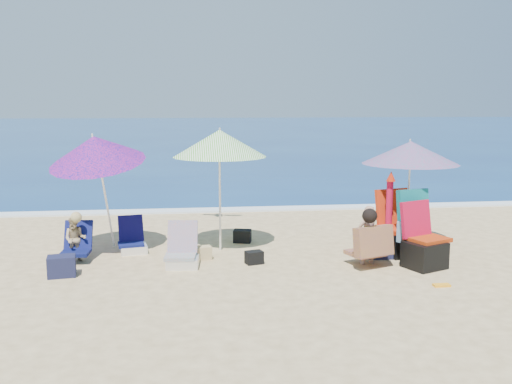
{
  "coord_description": "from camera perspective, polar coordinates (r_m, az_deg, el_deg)",
  "views": [
    {
      "loc": [
        -1.4,
        -8.21,
        2.58
      ],
      "look_at": [
        -0.3,
        1.0,
        1.1
      ],
      "focal_mm": 39.65,
      "sensor_mm": 36.0,
      "label": 1
    }
  ],
  "objects": [
    {
      "name": "camp_chair_left",
      "position": [
        9.32,
        16.56,
        -5.45
      ],
      "size": [
        0.81,
        0.8,
        1.02
      ],
      "color": "#A7310B",
      "rests_on": "ground"
    },
    {
      "name": "bag_tan",
      "position": [
        9.46,
        -5.32,
        -6.13
      ],
      "size": [
        0.29,
        0.23,
        0.22
      ],
      "color": "tan",
      "rests_on": "ground"
    },
    {
      "name": "umbrella_striped",
      "position": [
        9.71,
        -3.69,
        4.91
      ],
      "size": [
        1.62,
        1.62,
        2.15
      ],
      "color": "white",
      "rests_on": "ground"
    },
    {
      "name": "umbrella_turquoise",
      "position": [
        10.24,
        15.32,
        3.84
      ],
      "size": [
        2.22,
        2.22,
        1.94
      ],
      "color": "silver",
      "rests_on": "ground"
    },
    {
      "name": "orange_item",
      "position": [
        8.52,
        18.22,
        -8.93
      ],
      "size": [
        0.24,
        0.11,
        0.03
      ],
      "color": "#FFA11A",
      "rests_on": "ground"
    },
    {
      "name": "person_left",
      "position": [
        9.7,
        -17.73,
        -4.51
      ],
      "size": [
        0.48,
        0.57,
        0.83
      ],
      "color": "tan",
      "rests_on": "ground"
    },
    {
      "name": "ground",
      "position": [
        8.72,
        2.76,
        -8.16
      ],
      "size": [
        120.0,
        120.0,
        0.0
      ],
      "color": "#D8BC84",
      "rests_on": "ground"
    },
    {
      "name": "person_center",
      "position": [
        9.13,
        11.37,
        -4.51
      ],
      "size": [
        0.72,
        0.79,
        0.96
      ],
      "color": "tan",
      "rests_on": "ground"
    },
    {
      "name": "umbrella_blue",
      "position": [
        9.81,
        -15.87,
        4.14
      ],
      "size": [
        2.09,
        2.13,
        2.19
      ],
      "color": "white",
      "rests_on": "ground"
    },
    {
      "name": "chair_rainbow",
      "position": [
        9.1,
        -7.45,
        -6.29
      ],
      "size": [
        0.56,
        0.64,
        0.69
      ],
      "color": "#D86D4C",
      "rests_on": "ground"
    },
    {
      "name": "camp_chair_right",
      "position": [
        9.9,
        14.53,
        -3.83
      ],
      "size": [
        0.82,
        0.93,
        1.17
      ],
      "color": "red",
      "rests_on": "ground"
    },
    {
      "name": "chair_navy",
      "position": [
        10.07,
        -12.36,
        -5.04
      ],
      "size": [
        0.54,
        0.61,
        0.61
      ],
      "color": "#0D144A",
      "rests_on": "ground"
    },
    {
      "name": "sea",
      "position": [
        53.29,
        -5.31,
        6.21
      ],
      "size": [
        120.0,
        80.0,
        0.12
      ],
      "color": "navy",
      "rests_on": "ground"
    },
    {
      "name": "bag_black_b",
      "position": [
        9.16,
        -0.19,
        -6.62
      ],
      "size": [
        0.31,
        0.25,
        0.21
      ],
      "color": "black",
      "rests_on": "ground"
    },
    {
      "name": "bag_navy_a",
      "position": [
        8.99,
        -19.02,
        -7.09
      ],
      "size": [
        0.44,
        0.35,
        0.31
      ],
      "color": "#181A35",
      "rests_on": "ground"
    },
    {
      "name": "bag_navy_b",
      "position": [
        9.72,
        12.34,
        -5.63
      ],
      "size": [
        0.42,
        0.32,
        0.3
      ],
      "color": "#1A1C3A",
      "rests_on": "ground"
    },
    {
      "name": "foam",
      "position": [
        13.63,
        -0.78,
        -1.76
      ],
      "size": [
        120.0,
        0.5,
        0.04
      ],
      "color": "white",
      "rests_on": "ground"
    },
    {
      "name": "furled_umbrella",
      "position": [
        9.69,
        13.29,
        -1.77
      ],
      "size": [
        0.17,
        0.2,
        1.45
      ],
      "color": "red",
      "rests_on": "ground"
    },
    {
      "name": "bag_black_a",
      "position": [
        10.53,
        -1.39,
        -4.46
      ],
      "size": [
        0.36,
        0.3,
        0.23
      ],
      "color": "black",
      "rests_on": "ground"
    }
  ]
}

